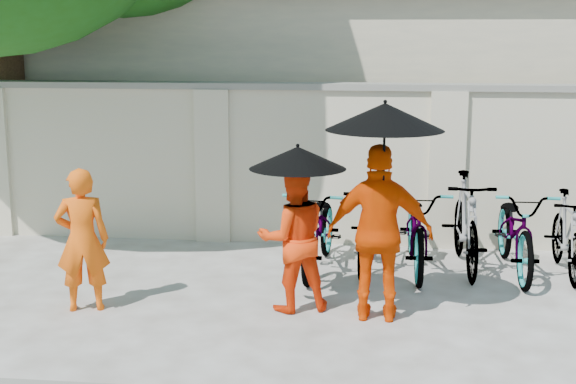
# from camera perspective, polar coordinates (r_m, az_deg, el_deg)

# --- Properties ---
(ground) EXTENTS (80.00, 80.00, 0.00)m
(ground) POSITION_cam_1_polar(r_m,az_deg,el_deg) (7.65, -2.55, -9.51)
(ground) COLOR silver
(compound_wall) EXTENTS (20.00, 0.30, 2.00)m
(compound_wall) POSITION_cam_1_polar(r_m,az_deg,el_deg) (10.40, 5.66, 1.75)
(compound_wall) COLOR beige
(compound_wall) RESTS_ON ground
(building_behind) EXTENTS (14.00, 6.00, 3.20)m
(building_behind) POSITION_cam_1_polar(r_m,az_deg,el_deg) (14.13, 10.07, 6.59)
(building_behind) COLOR beige
(building_behind) RESTS_ON ground
(monk_left) EXTENTS (0.60, 0.48, 1.43)m
(monk_left) POSITION_cam_1_polar(r_m,az_deg,el_deg) (8.13, -14.42, -3.31)
(monk_left) COLOR #FF5C0C
(monk_left) RESTS_ON ground
(monk_center) EXTENTS (0.85, 0.76, 1.46)m
(monk_center) POSITION_cam_1_polar(r_m,az_deg,el_deg) (7.88, 0.38, -3.31)
(monk_center) COLOR #FF3909
(monk_center) RESTS_ON ground
(parasol_center) EXTENTS (0.93, 0.93, 0.82)m
(parasol_center) POSITION_cam_1_polar(r_m,az_deg,el_deg) (7.63, 0.69, 2.45)
(parasol_center) COLOR black
(parasol_center) RESTS_ON ground
(monk_right) EXTENTS (1.01, 0.45, 1.70)m
(monk_right) POSITION_cam_1_polar(r_m,az_deg,el_deg) (7.63, 6.55, -2.94)
(monk_right) COLOR #ED4402
(monk_right) RESTS_ON ground
(parasol_right) EXTENTS (1.09, 1.09, 1.12)m
(parasol_right) POSITION_cam_1_polar(r_m,az_deg,el_deg) (7.35, 6.90, 5.34)
(parasol_right) COLOR black
(parasol_right) RESTS_ON ground
(bike_0) EXTENTS (0.82, 1.94, 1.00)m
(bike_0) POSITION_cam_1_polar(r_m,az_deg,el_deg) (9.25, 2.26, -2.59)
(bike_0) COLOR #969696
(bike_0) RESTS_ON ground
(bike_1) EXTENTS (0.65, 1.76, 1.04)m
(bike_1) POSITION_cam_1_polar(r_m,az_deg,el_deg) (9.32, 5.74, -2.40)
(bike_1) COLOR #969696
(bike_1) RESTS_ON ground
(bike_2) EXTENTS (0.72, 1.94, 1.01)m
(bike_2) POSITION_cam_1_polar(r_m,az_deg,el_deg) (9.33, 9.17, -2.55)
(bike_2) COLOR #969696
(bike_2) RESTS_ON ground
(bike_3) EXTENTS (0.58, 1.87, 1.12)m
(bike_3) POSITION_cam_1_polar(r_m,az_deg,el_deg) (9.46, 12.53, -2.16)
(bike_3) COLOR #969696
(bike_3) RESTS_ON ground
(bike_4) EXTENTS (0.72, 1.95, 1.01)m
(bike_4) POSITION_cam_1_polar(r_m,az_deg,el_deg) (9.47, 15.93, -2.63)
(bike_4) COLOR #969696
(bike_4) RESTS_ON ground
(bike_5) EXTENTS (0.48, 1.58, 0.95)m
(bike_5) POSITION_cam_1_polar(r_m,az_deg,el_deg) (9.58, 19.22, -2.88)
(bike_5) COLOR #969696
(bike_5) RESTS_ON ground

